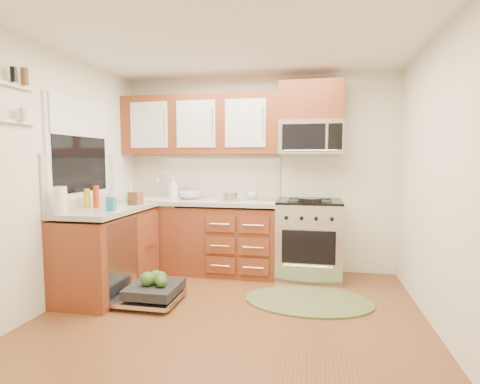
% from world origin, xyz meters
% --- Properties ---
extents(floor, '(3.50, 3.50, 0.00)m').
position_xyz_m(floor, '(0.00, 0.00, 0.00)').
color(floor, brown).
rests_on(floor, ground).
extents(ceiling, '(3.50, 3.50, 0.00)m').
position_xyz_m(ceiling, '(0.00, 0.00, 2.50)').
color(ceiling, white).
rests_on(ceiling, ground).
extents(wall_back, '(3.50, 0.04, 2.50)m').
position_xyz_m(wall_back, '(0.00, 1.75, 1.25)').
color(wall_back, silver).
rests_on(wall_back, ground).
extents(wall_front, '(3.50, 0.04, 2.50)m').
position_xyz_m(wall_front, '(0.00, -1.75, 1.25)').
color(wall_front, silver).
rests_on(wall_front, ground).
extents(wall_left, '(0.04, 3.50, 2.50)m').
position_xyz_m(wall_left, '(-1.75, 0.00, 1.25)').
color(wall_left, silver).
rests_on(wall_left, ground).
extents(wall_right, '(0.04, 3.50, 2.50)m').
position_xyz_m(wall_right, '(1.75, 0.00, 1.25)').
color(wall_right, silver).
rests_on(wall_right, ground).
extents(base_cabinet_back, '(2.05, 0.60, 0.85)m').
position_xyz_m(base_cabinet_back, '(-0.73, 1.45, 0.42)').
color(base_cabinet_back, maroon).
rests_on(base_cabinet_back, ground).
extents(base_cabinet_left, '(0.60, 1.25, 0.85)m').
position_xyz_m(base_cabinet_left, '(-1.45, 0.52, 0.42)').
color(base_cabinet_left, maroon).
rests_on(base_cabinet_left, ground).
extents(countertop_back, '(2.07, 0.64, 0.05)m').
position_xyz_m(countertop_back, '(-0.72, 1.44, 0.90)').
color(countertop_back, '#B0ADA1').
rests_on(countertop_back, base_cabinet_back).
extents(countertop_left, '(0.64, 1.27, 0.05)m').
position_xyz_m(countertop_left, '(-1.44, 0.53, 0.90)').
color(countertop_left, '#B0ADA1').
rests_on(countertop_left, base_cabinet_left).
extents(backsplash_back, '(2.05, 0.02, 0.57)m').
position_xyz_m(backsplash_back, '(-0.73, 1.74, 1.21)').
color(backsplash_back, '#BAB7A7').
rests_on(backsplash_back, ground).
extents(backsplash_left, '(0.02, 1.25, 0.57)m').
position_xyz_m(backsplash_left, '(-1.74, 0.52, 1.21)').
color(backsplash_left, '#BAB7A7').
rests_on(backsplash_left, ground).
extents(upper_cabinets, '(2.05, 0.35, 0.75)m').
position_xyz_m(upper_cabinets, '(-0.73, 1.57, 1.88)').
color(upper_cabinets, maroon).
rests_on(upper_cabinets, ground).
extents(cabinet_over_mw, '(0.76, 0.35, 0.47)m').
position_xyz_m(cabinet_over_mw, '(0.68, 1.57, 2.13)').
color(cabinet_over_mw, maroon).
rests_on(cabinet_over_mw, ground).
extents(range, '(0.76, 0.64, 0.95)m').
position_xyz_m(range, '(0.68, 1.43, 0.47)').
color(range, silver).
rests_on(range, ground).
extents(microwave, '(0.76, 0.38, 0.40)m').
position_xyz_m(microwave, '(0.68, 1.55, 1.70)').
color(microwave, silver).
rests_on(microwave, ground).
extents(sink, '(0.62, 0.50, 0.26)m').
position_xyz_m(sink, '(-1.25, 1.42, 0.80)').
color(sink, white).
rests_on(sink, ground).
extents(dishwasher, '(0.70, 0.60, 0.20)m').
position_xyz_m(dishwasher, '(-0.86, 0.30, 0.10)').
color(dishwasher, silver).
rests_on(dishwasher, ground).
extents(window, '(0.03, 1.05, 1.05)m').
position_xyz_m(window, '(-1.74, 0.50, 1.55)').
color(window, white).
rests_on(window, ground).
extents(window_blind, '(0.02, 0.96, 0.40)m').
position_xyz_m(window_blind, '(-1.71, 0.50, 1.88)').
color(window_blind, white).
rests_on(window_blind, ground).
extents(shelf_upper, '(0.04, 0.40, 0.03)m').
position_xyz_m(shelf_upper, '(-1.72, -0.35, 2.05)').
color(shelf_upper, white).
rests_on(shelf_upper, ground).
extents(shelf_lower, '(0.04, 0.40, 0.03)m').
position_xyz_m(shelf_lower, '(-1.72, -0.35, 1.75)').
color(shelf_lower, white).
rests_on(shelf_lower, ground).
extents(rug, '(1.42, 1.06, 0.02)m').
position_xyz_m(rug, '(0.70, 0.63, 0.01)').
color(rug, brown).
rests_on(rug, ground).
extents(skillet, '(0.32, 0.32, 0.05)m').
position_xyz_m(skillet, '(0.69, 1.20, 0.97)').
color(skillet, black).
rests_on(skillet, range).
extents(stock_pot, '(0.22, 0.22, 0.11)m').
position_xyz_m(stock_pot, '(-0.27, 1.31, 0.98)').
color(stock_pot, silver).
rests_on(stock_pot, countertop_back).
extents(cutting_board, '(0.33, 0.28, 0.02)m').
position_xyz_m(cutting_board, '(0.17, 1.55, 0.94)').
color(cutting_board, '#A5844B').
rests_on(cutting_board, countertop_back).
extents(canister, '(0.11, 0.11, 0.14)m').
position_xyz_m(canister, '(-1.00, 1.65, 1.00)').
color(canister, silver).
rests_on(canister, countertop_back).
extents(paper_towel_roll, '(0.16, 0.16, 0.26)m').
position_xyz_m(paper_towel_roll, '(-1.60, -0.02, 1.06)').
color(paper_towel_roll, white).
rests_on(paper_towel_roll, countertop_left).
extents(mustard_bottle, '(0.07, 0.07, 0.20)m').
position_xyz_m(mustard_bottle, '(-1.62, 0.43, 1.03)').
color(mustard_bottle, gold).
rests_on(mustard_bottle, countertop_left).
extents(red_bottle, '(0.07, 0.07, 0.24)m').
position_xyz_m(red_bottle, '(-1.53, 0.45, 1.04)').
color(red_bottle, '#AF2E0E').
rests_on(red_bottle, countertop_left).
extents(wooden_box, '(0.17, 0.14, 0.14)m').
position_xyz_m(wooden_box, '(-1.25, 0.79, 1.00)').
color(wooden_box, brown).
rests_on(wooden_box, countertop_left).
extents(blue_carton, '(0.10, 0.07, 0.14)m').
position_xyz_m(blue_carton, '(-1.25, 0.27, 0.99)').
color(blue_carton, teal).
rests_on(blue_carton, countertop_left).
extents(bowl_a, '(0.26, 0.26, 0.06)m').
position_xyz_m(bowl_a, '(-0.28, 1.39, 0.96)').
color(bowl_a, '#999999').
rests_on(bowl_a, countertop_back).
extents(bowl_b, '(0.36, 0.36, 0.09)m').
position_xyz_m(bowl_b, '(-0.85, 1.51, 0.97)').
color(bowl_b, '#999999').
rests_on(bowl_b, countertop_back).
extents(cup, '(0.16, 0.16, 0.10)m').
position_xyz_m(cup, '(-0.05, 1.65, 0.97)').
color(cup, '#999999').
rests_on(cup, countertop_back).
extents(soap_bottle_a, '(0.15, 0.15, 0.30)m').
position_xyz_m(soap_bottle_a, '(-1.00, 1.31, 1.07)').
color(soap_bottle_a, '#999999').
rests_on(soap_bottle_a, countertop_back).
extents(soap_bottle_b, '(0.10, 0.10, 0.17)m').
position_xyz_m(soap_bottle_b, '(-1.55, 0.77, 1.01)').
color(soap_bottle_b, '#999999').
rests_on(soap_bottle_b, countertop_left).
extents(soap_bottle_c, '(0.14, 0.14, 0.17)m').
position_xyz_m(soap_bottle_c, '(-1.46, 1.05, 1.01)').
color(soap_bottle_c, '#999999').
rests_on(soap_bottle_c, countertop_left).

